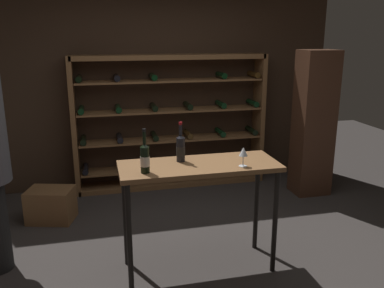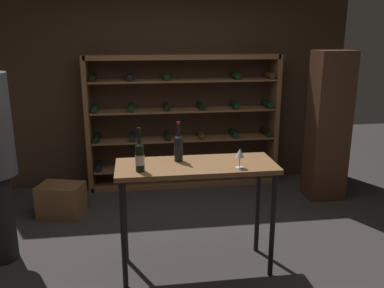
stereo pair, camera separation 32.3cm
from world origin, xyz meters
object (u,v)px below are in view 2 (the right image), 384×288
object	(u,v)px
tasting_table	(196,178)
display_cabinet	(328,127)
wine_bottle_amber_reserve	(179,147)
wine_rack	(184,122)
wine_glass_stemmed_left	(240,154)
wine_crate	(61,200)
wine_bottle_gold_foil	(140,156)

from	to	relation	value
tasting_table	display_cabinet	distance (m)	2.31
wine_bottle_amber_reserve	wine_rack	bearing A→B (deg)	81.84
tasting_table	display_cabinet	world-z (taller)	display_cabinet
wine_rack	display_cabinet	xyz separation A→B (m)	(1.70, -0.68, 0.04)
wine_bottle_amber_reserve	wine_glass_stemmed_left	distance (m)	0.53
wine_bottle_amber_reserve	display_cabinet	bearing A→B (deg)	32.99
wine_crate	wine_bottle_amber_reserve	bearing A→B (deg)	-44.15
wine_rack	tasting_table	xyz separation A→B (m)	(-0.15, -2.07, -0.02)
wine_rack	wine_bottle_amber_reserve	xyz separation A→B (m)	(-0.28, -1.96, 0.21)
tasting_table	wine_glass_stemmed_left	bearing A→B (deg)	-24.29
wine_bottle_amber_reserve	wine_crate	bearing A→B (deg)	135.85
wine_bottle_gold_foil	tasting_table	bearing A→B (deg)	14.19
wine_bottle_gold_foil	wine_glass_stemmed_left	distance (m)	0.79
wine_rack	wine_bottle_gold_foil	distance (m)	2.28
display_cabinet	wine_bottle_amber_reserve	distance (m)	2.36
display_cabinet	wine_bottle_gold_foil	distance (m)	2.76
display_cabinet	wine_glass_stemmed_left	distance (m)	2.17
wine_rack	wine_glass_stemmed_left	xyz separation A→B (m)	(0.18, -2.21, 0.21)
wine_bottle_amber_reserve	wine_bottle_gold_foil	xyz separation A→B (m)	(-0.33, -0.22, 0.00)
wine_rack	wine_crate	xyz separation A→B (m)	(-1.50, -0.78, -0.69)
wine_crate	display_cabinet	distance (m)	3.28
wine_rack	display_cabinet	world-z (taller)	display_cabinet
display_cabinet	wine_bottle_gold_foil	world-z (taller)	display_cabinet
wine_rack	tasting_table	distance (m)	2.07
wine_bottle_amber_reserve	wine_glass_stemmed_left	xyz separation A→B (m)	(0.46, -0.25, -0.00)
wine_glass_stemmed_left	tasting_table	bearing A→B (deg)	155.71
wine_crate	display_cabinet	bearing A→B (deg)	1.80
wine_crate	tasting_table	bearing A→B (deg)	-43.59
wine_bottle_amber_reserve	wine_bottle_gold_foil	distance (m)	0.40
wine_bottle_gold_foil	wine_glass_stemmed_left	world-z (taller)	wine_bottle_gold_foil
wine_glass_stemmed_left	wine_bottle_amber_reserve	bearing A→B (deg)	151.29
wine_crate	wine_glass_stemmed_left	bearing A→B (deg)	-40.50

